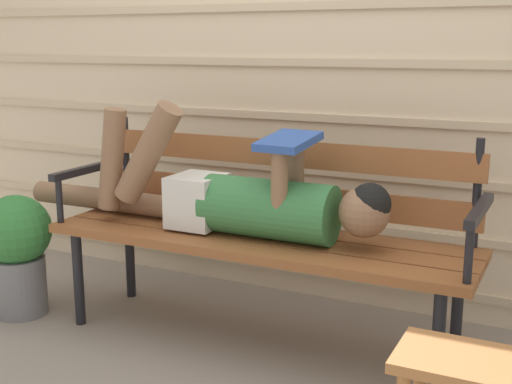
# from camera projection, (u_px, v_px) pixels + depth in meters

# --- Properties ---
(ground_plane) EXTENTS (12.00, 12.00, 0.00)m
(ground_plane) POSITION_uv_depth(u_px,v_px,m) (241.00, 354.00, 2.65)
(ground_plane) COLOR gray
(house_siding) EXTENTS (4.52, 0.08, 2.24)m
(house_siding) POSITION_uv_depth(u_px,v_px,m) (315.00, 62.00, 3.06)
(house_siding) COLOR beige
(house_siding) RESTS_ON ground
(park_bench) EXTENTS (1.74, 0.49, 0.87)m
(park_bench) POSITION_uv_depth(u_px,v_px,m) (264.00, 222.00, 2.73)
(park_bench) COLOR brown
(park_bench) RESTS_ON ground
(reclining_person) EXTENTS (1.73, 0.26, 0.53)m
(reclining_person) POSITION_uv_depth(u_px,v_px,m) (234.00, 197.00, 2.68)
(reclining_person) COLOR #33703D
(potted_plant) EXTENTS (0.31, 0.31, 0.55)m
(potted_plant) POSITION_uv_depth(u_px,v_px,m) (17.00, 248.00, 2.99)
(potted_plant) COLOR slate
(potted_plant) RESTS_ON ground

